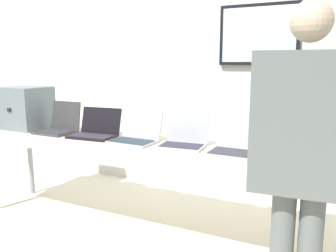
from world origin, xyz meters
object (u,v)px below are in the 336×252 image
object	(u,v)px
laptop_station_0	(59,126)
person	(302,148)
laptop_station_2	(136,135)
laptop_station_4	(240,145)
laptop_station_5	(306,151)
equipment_box	(26,108)
workbench	(155,152)
laptop_station_3	(184,139)
laptop_station_1	(96,130)

from	to	relation	value
laptop_station_0	person	world-z (taller)	person
laptop_station_2	person	distance (m)	1.45
laptop_station_4	laptop_station_0	bearing A→B (deg)	179.24
laptop_station_0	laptop_station_4	bearing A→B (deg)	-0.76
laptop_station_5	laptop_station_2	bearing A→B (deg)	-178.08
equipment_box	laptop_station_0	distance (m)	0.45
laptop_station_0	laptop_station_2	bearing A→B (deg)	-2.30
workbench	laptop_station_3	bearing A→B (deg)	20.69
workbench	laptop_station_2	world-z (taller)	laptop_station_2
laptop_station_1	laptop_station_2	distance (m)	0.41
laptop_station_3	person	world-z (taller)	person
workbench	laptop_station_5	xyz separation A→B (m)	(1.05, 0.09, 0.10)
workbench	laptop_station_5	world-z (taller)	laptop_station_5
workbench	laptop_station_1	distance (m)	0.62
laptop_station_0	laptop_station_4	size ratio (longest dim) A/B	0.87
equipment_box	laptop_station_0	bearing A→B (deg)	-3.78
laptop_station_2	laptop_station_4	bearing A→B (deg)	0.80
laptop_station_1	laptop_station_4	xyz separation A→B (m)	(1.23, -0.01, 0.01)
laptop_station_1	laptop_station_3	xyz separation A→B (m)	(0.81, 0.00, 0.00)
equipment_box	laptop_station_0	world-z (taller)	equipment_box
laptop_station_3	person	distance (m)	1.14
workbench	laptop_station_5	bearing A→B (deg)	5.01
laptop_station_4	person	distance (m)	0.84
laptop_station_1	laptop_station_5	size ratio (longest dim) A/B	1.00
laptop_station_2	laptop_station_4	world-z (taller)	laptop_station_4
laptop_station_0	laptop_station_5	xyz separation A→B (m)	(2.07, 0.01, -0.01)
workbench	equipment_box	xyz separation A→B (m)	(-1.45, 0.11, 0.24)
person	laptop_station_0	bearing A→B (deg)	161.45
laptop_station_0	equipment_box	bearing A→B (deg)	176.22
laptop_station_4	laptop_station_5	xyz separation A→B (m)	(0.42, 0.03, -0.00)
laptop_station_1	equipment_box	bearing A→B (deg)	177.35
laptop_station_2	laptop_station_0	bearing A→B (deg)	177.70
laptop_station_0	laptop_station_2	world-z (taller)	laptop_station_0
equipment_box	laptop_station_3	bearing A→B (deg)	-1.21
workbench	laptop_station_4	size ratio (longest dim) A/B	8.89
laptop_station_2	laptop_station_4	xyz separation A→B (m)	(0.82, 0.01, 0.00)
laptop_station_5	laptop_station_4	bearing A→B (deg)	-175.90
laptop_station_2	laptop_station_5	bearing A→B (deg)	1.92
workbench	person	xyz separation A→B (m)	(1.08, -0.62, 0.28)
laptop_station_2	laptop_station_5	xyz separation A→B (m)	(1.24, 0.04, 0.00)
equipment_box	laptop_station_5	world-z (taller)	equipment_box
laptop_station_0	person	bearing A→B (deg)	-18.55
laptop_station_1	person	size ratio (longest dim) A/B	0.25
workbench	laptop_station_2	distance (m)	0.22
equipment_box	laptop_station_1	distance (m)	0.85
laptop_station_1	laptop_station_4	distance (m)	1.23
laptop_station_5	person	world-z (taller)	person
laptop_station_3	laptop_station_4	distance (m)	0.42
workbench	person	size ratio (longest dim) A/B	2.11
laptop_station_3	laptop_station_5	bearing A→B (deg)	1.02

